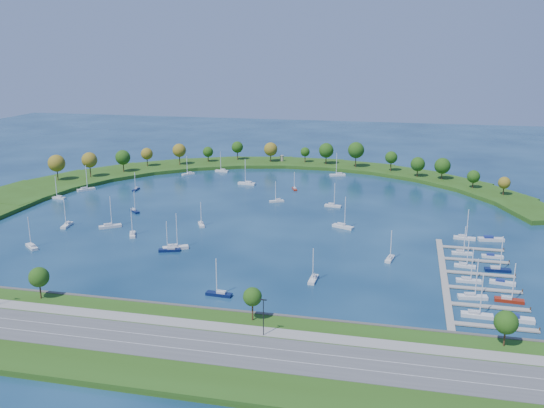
% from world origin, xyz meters
% --- Properties ---
extents(ground, '(700.00, 700.00, 0.00)m').
position_xyz_m(ground, '(0.00, 0.00, 0.00)').
color(ground, '#07223C').
rests_on(ground, ground).
extents(south_shoreline, '(420.00, 43.10, 11.60)m').
position_xyz_m(south_shoreline, '(0.03, -122.88, 1.00)').
color(south_shoreline, '#294A13').
rests_on(south_shoreline, ground).
extents(breakwater, '(286.74, 247.64, 2.00)m').
position_xyz_m(breakwater, '(-46.33, 48.72, 0.99)').
color(breakwater, '#294A13').
rests_on(breakwater, ground).
extents(breakwater_trees, '(242.67, 89.50, 15.52)m').
position_xyz_m(breakwater_trees, '(-17.80, 86.05, 10.55)').
color(breakwater_trees, '#382314').
rests_on(breakwater_trees, breakwater).
extents(harbor_tower, '(2.60, 2.60, 3.85)m').
position_xyz_m(harbor_tower, '(-14.06, 117.48, 3.98)').
color(harbor_tower, gray).
rests_on(harbor_tower, breakwater).
extents(dock_system, '(24.28, 82.00, 1.60)m').
position_xyz_m(dock_system, '(85.30, -61.00, 0.35)').
color(dock_system, gray).
rests_on(dock_system, ground).
extents(moored_boat_0, '(8.13, 3.29, 11.61)m').
position_xyz_m(moored_boat_0, '(31.03, 20.88, 0.89)').
color(moored_boat_0, silver).
rests_on(moored_boat_0, ground).
extents(moored_boat_1, '(6.90, 7.03, 11.32)m').
position_xyz_m(moored_boat_1, '(-61.34, 73.43, 0.89)').
color(moored_boat_1, silver).
rests_on(moored_boat_1, ground).
extents(moored_boat_2, '(9.57, 5.49, 13.57)m').
position_xyz_m(moored_boat_2, '(25.19, 90.03, 0.95)').
color(moored_boat_2, silver).
rests_on(moored_boat_2, ground).
extents(moored_boat_3, '(5.27, 7.97, 11.43)m').
position_xyz_m(moored_boat_3, '(-42.19, -41.21, 0.89)').
color(moored_boat_3, silver).
rests_on(moored_boat_3, ground).
extents(moored_boat_4, '(3.48, 7.69, 10.92)m').
position_xyz_m(moored_boat_4, '(59.99, -46.72, 0.88)').
color(moored_boat_4, silver).
rests_on(moored_boat_4, ground).
extents(moored_boat_5, '(6.43, 6.05, 10.16)m').
position_xyz_m(moored_boat_5, '(-56.75, -8.55, 0.86)').
color(moored_boat_5, '#09143D').
rests_on(moored_boat_5, ground).
extents(moored_boat_6, '(3.92, 6.69, 9.49)m').
position_xyz_m(moored_boat_6, '(6.83, 50.92, 0.85)').
color(moored_boat_6, maroon).
rests_on(moored_boat_6, ground).
extents(moored_boat_7, '(8.48, 3.39, 12.11)m').
position_xyz_m(moored_boat_7, '(-44.56, 86.13, 0.91)').
color(moored_boat_7, silver).
rests_on(moored_boat_7, ground).
extents(moored_boat_8, '(2.29, 6.67, 9.65)m').
position_xyz_m(moored_boat_8, '(-74.84, 31.12, 0.85)').
color(moored_boat_8, '#09143D').
rests_on(moored_boat_8, ground).
extents(moored_boat_9, '(7.20, 5.13, 10.45)m').
position_xyz_m(moored_boat_9, '(3.15, 23.68, 0.87)').
color(moored_boat_9, silver).
rests_on(moored_boat_9, ground).
extents(moored_boat_10, '(7.84, 2.72, 11.32)m').
position_xyz_m(moored_boat_10, '(-104.77, 5.60, 0.89)').
color(moored_boat_10, silver).
rests_on(moored_boat_10, ground).
extents(moored_boat_11, '(9.64, 6.78, 13.96)m').
position_xyz_m(moored_boat_11, '(-19.32, -52.60, 0.97)').
color(moored_boat_11, silver).
rests_on(moored_boat_11, ground).
extents(moored_boat_12, '(7.89, 6.97, 12.14)m').
position_xyz_m(moored_boat_12, '(-72.81, -63.50, 0.91)').
color(moored_boat_12, silver).
rests_on(moored_boat_12, ground).
extents(moored_boat_13, '(2.50, 7.87, 11.45)m').
position_xyz_m(moored_boat_13, '(36.26, -71.76, 0.89)').
color(moored_boat_13, silver).
rests_on(moored_boat_13, ground).
extents(moored_boat_14, '(8.27, 2.81, 11.96)m').
position_xyz_m(moored_boat_14, '(9.95, -90.01, 0.90)').
color(moored_boat_14, '#09143D').
rests_on(moored_boat_14, ground).
extents(moored_boat_15, '(8.24, 4.65, 11.67)m').
position_xyz_m(moored_boat_15, '(-20.46, -55.35, 0.90)').
color(moored_boat_15, '#09143D').
rests_on(moored_boat_15, ground).
extents(moored_boat_16, '(9.95, 3.73, 14.29)m').
position_xyz_m(moored_boat_16, '(-20.89, 56.61, 0.98)').
color(moored_boat_16, silver).
rests_on(moored_boat_16, ground).
extents(moored_boat_17, '(8.09, 8.64, 13.61)m').
position_xyz_m(moored_boat_17, '(-100.27, 24.50, 0.96)').
color(moored_boat_17, silver).
rests_on(moored_boat_17, ground).
extents(moored_boat_18, '(8.83, 7.64, 13.48)m').
position_xyz_m(moored_boat_18, '(-56.35, -33.09, 0.95)').
color(moored_boat_18, silver).
rests_on(moored_boat_18, ground).
extents(moored_boat_19, '(4.97, 7.29, 10.51)m').
position_xyz_m(moored_boat_19, '(-19.83, -21.82, 0.87)').
color(moored_boat_19, silver).
rests_on(moored_boat_19, ground).
extents(moored_boat_20, '(3.52, 8.52, 12.15)m').
position_xyz_m(moored_boat_20, '(-75.02, -35.49, 0.91)').
color(moored_boat_20, silver).
rests_on(moored_boat_20, ground).
extents(moored_boat_21, '(9.57, 6.16, 13.69)m').
position_xyz_m(moored_boat_21, '(39.37, -11.77, 0.96)').
color(moored_boat_21, silver).
rests_on(moored_boat_21, ground).
extents(docked_boat_0, '(8.84, 2.74, 12.88)m').
position_xyz_m(docked_boat_0, '(85.51, -87.96, 0.93)').
color(docked_boat_0, silver).
rests_on(docked_boat_0, ground).
extents(docked_boat_1, '(9.67, 3.25, 1.94)m').
position_xyz_m(docked_boat_1, '(95.96, -88.17, 0.71)').
color(docked_boat_1, silver).
rests_on(docked_boat_1, ground).
extents(docked_boat_2, '(9.00, 3.55, 12.87)m').
position_xyz_m(docked_boat_2, '(85.51, -75.11, 0.93)').
color(docked_boat_2, silver).
rests_on(docked_boat_2, ground).
extents(docked_boat_3, '(8.59, 3.02, 12.39)m').
position_xyz_m(docked_boat_3, '(96.01, -75.10, 0.92)').
color(docked_boat_3, maroon).
rests_on(docked_boat_3, ground).
extents(docked_boat_4, '(7.97, 2.32, 11.68)m').
position_xyz_m(docked_boat_4, '(85.52, -61.81, 0.90)').
color(docked_boat_4, silver).
rests_on(docked_boat_4, ground).
extents(docked_boat_5, '(8.21, 3.40, 1.62)m').
position_xyz_m(docked_boat_5, '(95.98, -61.09, 0.60)').
color(docked_boat_5, silver).
rests_on(docked_boat_5, ground).
extents(docked_boat_6, '(7.39, 2.82, 10.59)m').
position_xyz_m(docked_boat_6, '(85.54, -48.08, 0.87)').
color(docked_boat_6, silver).
rests_on(docked_boat_6, ground).
extents(docked_boat_7, '(8.63, 2.81, 12.53)m').
position_xyz_m(docked_boat_7, '(96.01, -49.62, 0.92)').
color(docked_boat_7, '#09143D').
rests_on(docked_boat_7, ground).
extents(docked_boat_8, '(7.40, 2.32, 10.78)m').
position_xyz_m(docked_boat_8, '(85.54, -34.69, 0.87)').
color(docked_boat_8, silver).
rests_on(docked_boat_8, ground).
extents(docked_boat_9, '(7.57, 2.20, 1.54)m').
position_xyz_m(docked_boat_9, '(95.99, -35.90, 0.57)').
color(docked_boat_9, silver).
rests_on(docked_boat_9, ground).
extents(docked_boat_10, '(8.60, 3.27, 12.33)m').
position_xyz_m(docked_boat_10, '(87.92, -16.25, 0.92)').
color(docked_boat_10, silver).
rests_on(docked_boat_10, ground).
extents(docked_boat_11, '(10.19, 4.15, 2.02)m').
position_xyz_m(docked_boat_11, '(97.86, -15.82, 0.74)').
color(docked_boat_11, silver).
rests_on(docked_boat_11, ground).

